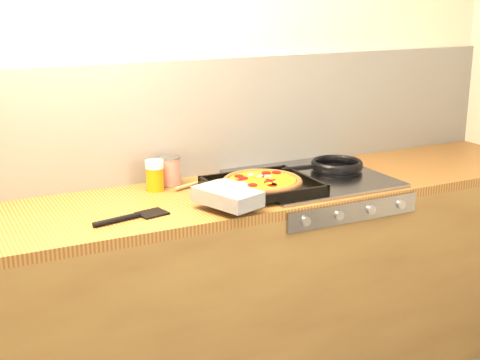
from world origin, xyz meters
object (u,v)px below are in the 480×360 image
pizza_on_tray (252,186)px  juice_glass (155,175)px  frying_pan (336,166)px  tomato_can (170,171)px

pizza_on_tray → juice_glass: juice_glass is taller
pizza_on_tray → frying_pan: size_ratio=1.38×
frying_pan → pizza_on_tray: bearing=-164.5°
pizza_on_tray → tomato_can: size_ratio=4.47×
pizza_on_tray → juice_glass: bearing=140.6°
juice_glass → tomato_can: bearing=28.2°
tomato_can → juice_glass: juice_glass is taller
juice_glass → pizza_on_tray: bearing=-39.4°
frying_pan → juice_glass: juice_glass is taller
pizza_on_tray → juice_glass: size_ratio=4.30×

